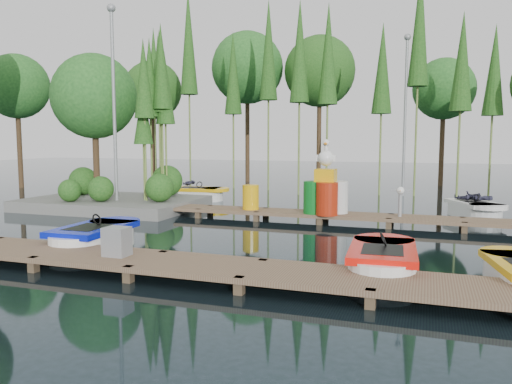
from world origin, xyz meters
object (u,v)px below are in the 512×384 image
(utility_cabinet, at_px, (117,241))
(island, at_px, (109,123))
(boat_blue, at_px, (95,238))
(boat_red, at_px, (383,262))
(boat_yellow_far, at_px, (197,194))
(yellow_barrel, at_px, (251,197))
(drum_cluster, at_px, (326,192))

(utility_cabinet, bearing_deg, island, 125.89)
(boat_blue, relative_size, boat_red, 1.00)
(island, xyz_separation_m, boat_yellow_far, (2.15, 3.01, -2.91))
(boat_red, relative_size, yellow_barrel, 3.41)
(boat_yellow_far, bearing_deg, island, -110.30)
(boat_blue, height_order, boat_red, boat_blue)
(boat_red, bearing_deg, boat_yellow_far, 128.24)
(utility_cabinet, distance_m, yellow_barrel, 7.01)
(drum_cluster, bearing_deg, island, 173.57)
(boat_yellow_far, relative_size, utility_cabinet, 4.76)
(boat_red, relative_size, drum_cluster, 1.20)
(boat_yellow_far, distance_m, utility_cabinet, 11.35)
(yellow_barrel, bearing_deg, boat_yellow_far, 134.73)
(drum_cluster, bearing_deg, boat_yellow_far, 147.74)
(boat_blue, xyz_separation_m, boat_red, (6.59, -0.14, -0.00))
(boat_red, distance_m, utility_cabinet, 5.16)
(yellow_barrel, height_order, drum_cluster, drum_cluster)
(island, relative_size, utility_cabinet, 11.92)
(utility_cabinet, bearing_deg, boat_yellow_far, 107.86)
(island, xyz_separation_m, boat_red, (10.61, -6.47, -2.92))
(boat_blue, distance_m, boat_red, 6.59)
(island, height_order, boat_blue, island)
(yellow_barrel, bearing_deg, boat_blue, -108.97)
(boat_blue, height_order, drum_cluster, drum_cluster)
(island, distance_m, boat_blue, 8.05)
(boat_red, xyz_separation_m, utility_cabinet, (-4.97, -1.32, 0.32))
(utility_cabinet, xyz_separation_m, drum_cluster, (2.80, 6.84, 0.39))
(boat_blue, bearing_deg, utility_cabinet, -43.39)
(utility_cabinet, bearing_deg, drum_cluster, 67.74)
(boat_red, height_order, boat_yellow_far, boat_yellow_far)
(island, distance_m, yellow_barrel, 6.47)
(yellow_barrel, bearing_deg, boat_red, -50.47)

